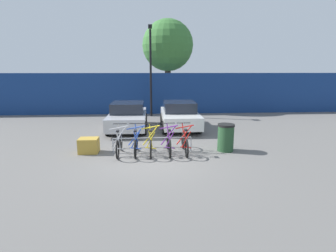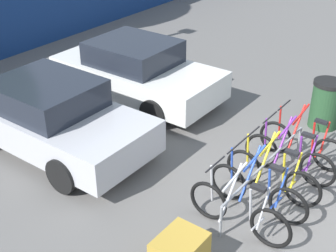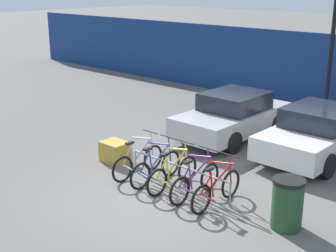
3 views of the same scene
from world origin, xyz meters
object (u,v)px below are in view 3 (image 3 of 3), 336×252
at_px(bike_rack, 179,169).
at_px(cargo_crate, 115,152).
at_px(bicycle_silver, 138,161).
at_px(bicycle_purple, 195,182).
at_px(lamp_post, 334,25).
at_px(car_white, 317,133).
at_px(car_silver, 233,115).
at_px(trash_bin, 287,204).
at_px(bicycle_blue, 156,168).
at_px(bicycle_yellow, 173,174).
at_px(bicycle_red, 217,189).

relative_size(bike_rack, cargo_crate, 4.19).
relative_size(bicycle_silver, bicycle_purple, 1.00).
height_order(bicycle_silver, cargo_crate, bicycle_silver).
relative_size(bicycle_purple, lamp_post, 0.30).
height_order(car_white, lamp_post, lamp_post).
relative_size(car_silver, trash_bin, 3.91).
height_order(bicycle_silver, lamp_post, lamp_post).
distance_m(car_white, lamp_post, 4.79).
bearing_deg(lamp_post, car_white, -68.97).
relative_size(bicycle_blue, car_white, 0.43).
relative_size(trash_bin, cargo_crate, 1.47).
relative_size(bicycle_yellow, bicycle_red, 1.00).
relative_size(car_white, cargo_crate, 5.66).
height_order(lamp_post, trash_bin, lamp_post).
xyz_separation_m(car_white, cargo_crate, (-3.80, -3.92, -0.42)).
distance_m(bike_rack, bicycle_purple, 0.64).
distance_m(bicycle_yellow, car_white, 4.45).
bearing_deg(trash_bin, bicycle_blue, -177.28).
xyz_separation_m(bike_rack, car_white, (1.46, 4.02, 0.22)).
height_order(bicycle_blue, car_white, car_white).
xyz_separation_m(bike_rack, bicycle_red, (1.19, -0.15, -0.10)).
relative_size(bike_rack, bicycle_yellow, 1.72).
bearing_deg(bike_rack, car_white, 70.11).
height_order(bicycle_blue, cargo_crate, bicycle_blue).
bearing_deg(car_white, cargo_crate, -134.09).
relative_size(car_white, lamp_post, 0.69).
height_order(car_silver, car_white, same).
distance_m(bicycle_red, lamp_post, 8.55).
bearing_deg(trash_bin, car_white, 108.07).
distance_m(car_silver, cargo_crate, 3.98).
distance_m(lamp_post, trash_bin, 8.72).
height_order(bicycle_purple, car_silver, car_silver).
bearing_deg(bike_rack, car_silver, 107.22).
bearing_deg(bicycle_silver, bike_rack, 10.67).
xyz_separation_m(car_white, trash_bin, (1.31, -4.01, -0.17)).
height_order(bicycle_purple, cargo_crate, bicycle_purple).
bearing_deg(bicycle_red, bicycle_silver, 176.51).
height_order(car_silver, lamp_post, lamp_post).
xyz_separation_m(bicycle_silver, car_silver, (-0.01, 4.05, 0.31)).
bearing_deg(bicycle_yellow, lamp_post, 87.50).
bearing_deg(bicycle_yellow, bicycle_blue, 177.88).
xyz_separation_m(bicycle_yellow, bicycle_red, (1.25, 0.00, 0.00)).
xyz_separation_m(bicycle_yellow, car_silver, (-1.15, 4.05, 0.31)).
relative_size(bicycle_purple, trash_bin, 1.66).
xyz_separation_m(bicycle_yellow, car_white, (1.51, 4.17, 0.31)).
bearing_deg(lamp_post, bicycle_silver, -98.48).
distance_m(bicycle_blue, bicycle_red, 1.78).
height_order(bike_rack, bicycle_yellow, bicycle_yellow).
relative_size(bicycle_silver, trash_bin, 1.66).
bearing_deg(cargo_crate, trash_bin, -1.05).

